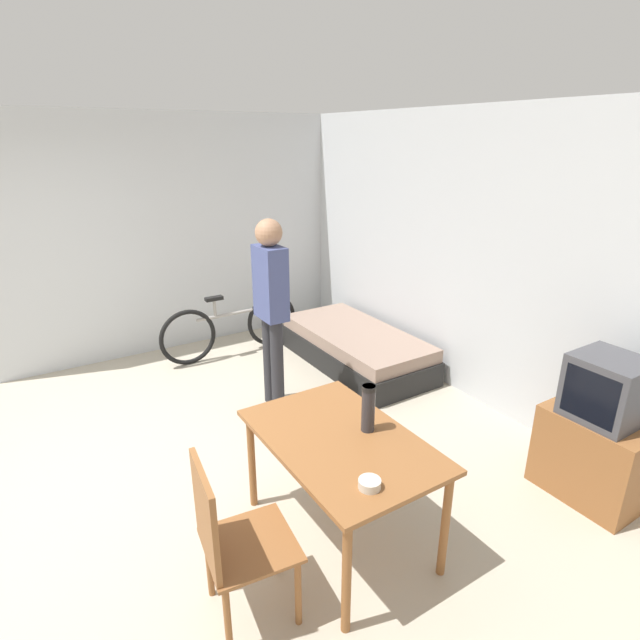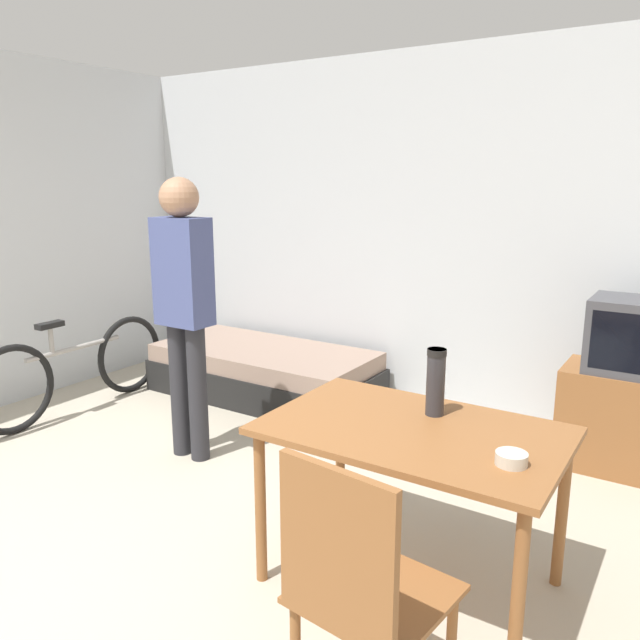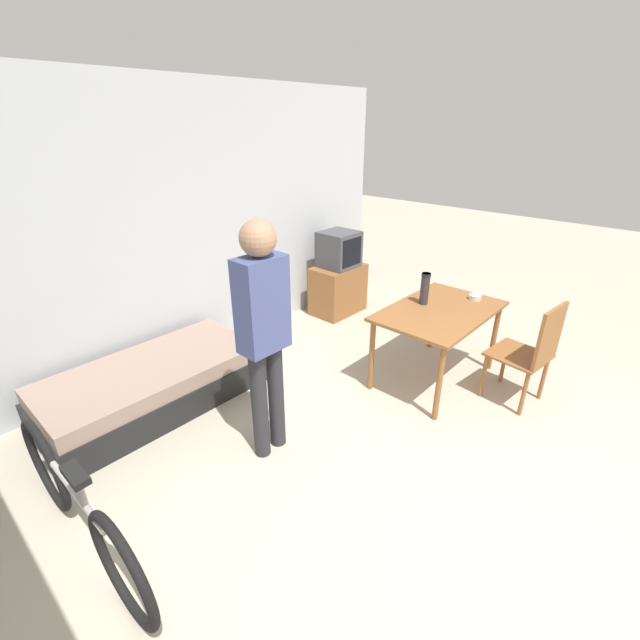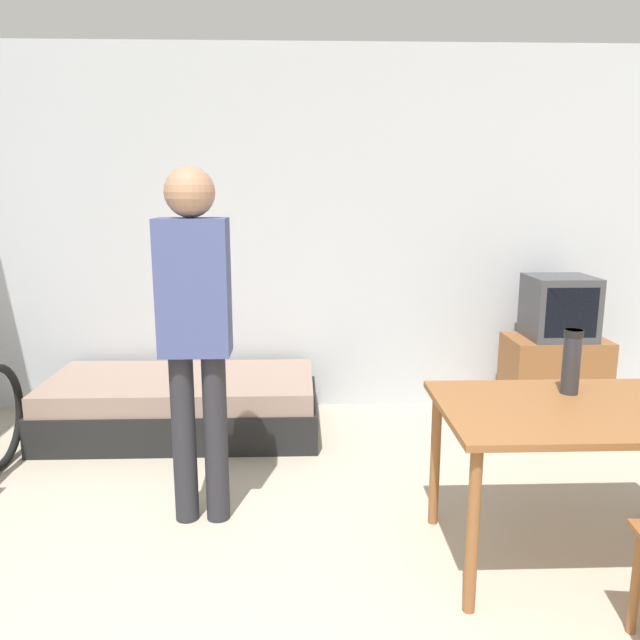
% 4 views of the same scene
% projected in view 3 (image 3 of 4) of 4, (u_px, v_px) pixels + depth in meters
% --- Properties ---
extents(ground_plane, '(20.00, 20.00, 0.00)m').
position_uv_depth(ground_plane, '(527.00, 546.00, 2.57)').
color(ground_plane, '#B2A893').
extents(wall_back, '(5.74, 0.06, 2.70)m').
position_uv_depth(wall_back, '(181.00, 230.00, 4.16)').
color(wall_back, silver).
rests_on(wall_back, ground_plane).
extents(daybed, '(1.87, 0.89, 0.40)m').
position_uv_depth(daybed, '(154.00, 385.00, 3.79)').
color(daybed, black).
rests_on(daybed, ground_plane).
extents(tv, '(0.69, 0.45, 1.08)m').
position_uv_depth(tv, '(338.00, 278.00, 5.52)').
color(tv, brown).
rests_on(tv, ground_plane).
extents(dining_table, '(1.25, 0.81, 0.74)m').
position_uv_depth(dining_table, '(439.00, 318.00, 3.98)').
color(dining_table, brown).
rests_on(dining_table, ground_plane).
extents(wooden_chair, '(0.50, 0.50, 0.97)m').
position_uv_depth(wooden_chair, '(533.00, 350.00, 3.66)').
color(wooden_chair, brown).
rests_on(wooden_chair, ground_plane).
extents(bicycle, '(0.08, 1.70, 0.74)m').
position_uv_depth(bicycle, '(79.00, 510.00, 2.40)').
color(bicycle, black).
rests_on(bicycle, ground_plane).
extents(person_standing, '(0.34, 0.24, 1.78)m').
position_uv_depth(person_standing, '(263.00, 327.00, 2.90)').
color(person_standing, '#28282D').
rests_on(person_standing, ground_plane).
extents(thermos_flask, '(0.09, 0.09, 0.30)m').
position_uv_depth(thermos_flask, '(425.00, 287.00, 4.00)').
color(thermos_flask, '#2D2D33').
rests_on(thermos_flask, dining_table).
extents(mate_bowl, '(0.12, 0.12, 0.05)m').
position_uv_depth(mate_bowl, '(475.00, 297.00, 4.15)').
color(mate_bowl, beige).
rests_on(mate_bowl, dining_table).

